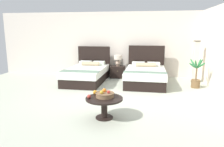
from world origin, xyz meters
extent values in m
cube|color=beige|center=(0.00, 0.00, -0.01)|extent=(10.00, 9.69, 0.02)
cube|color=silver|center=(0.00, 3.04, 1.28)|extent=(10.00, 0.12, 2.57)
cube|color=black|center=(-1.04, 1.63, 0.15)|extent=(1.30, 2.15, 0.30)
cube|color=white|center=(-1.04, 1.63, 0.41)|extent=(1.34, 2.19, 0.22)
cube|color=black|center=(-1.00, 2.71, 0.61)|extent=(1.30, 0.11, 1.21)
cube|color=white|center=(-1.28, 2.43, 0.59)|extent=(0.45, 0.32, 0.14)
cube|color=white|center=(-0.74, 2.41, 0.59)|extent=(0.45, 0.32, 0.14)
cylinder|color=tan|center=(-1.02, 2.18, 0.59)|extent=(0.68, 0.18, 0.15)
cube|color=slate|center=(-1.07, 0.94, 0.52)|extent=(1.29, 0.45, 0.01)
cube|color=black|center=(1.04, 1.63, 0.16)|extent=(1.36, 2.07, 0.32)
cube|color=white|center=(1.04, 1.63, 0.42)|extent=(1.40, 2.11, 0.21)
cube|color=black|center=(1.08, 2.67, 0.63)|extent=(1.37, 0.11, 1.26)
cube|color=white|center=(0.79, 2.39, 0.60)|extent=(0.47, 0.32, 0.14)
cube|color=white|center=(1.35, 2.37, 0.60)|extent=(0.47, 0.32, 0.14)
cylinder|color=tan|center=(1.06, 2.14, 0.60)|extent=(0.71, 0.18, 0.15)
cube|color=slate|center=(1.02, 1.02, 0.53)|extent=(1.36, 0.38, 0.01)
cube|color=black|center=(-0.01, 2.58, 0.23)|extent=(0.55, 0.45, 0.46)
sphere|color=tan|center=(-0.01, 2.34, 0.30)|extent=(0.02, 0.02, 0.02)
cylinder|color=tan|center=(-0.01, 2.60, 0.47)|extent=(0.14, 0.14, 0.02)
ellipsoid|color=tan|center=(-0.01, 2.60, 0.58)|extent=(0.19, 0.19, 0.21)
cylinder|color=#99844C|center=(-0.01, 2.60, 0.70)|extent=(0.02, 0.02, 0.04)
cylinder|color=beige|center=(-0.01, 2.60, 0.80)|extent=(0.32, 0.32, 0.17)
cylinder|color=black|center=(0.16, -1.45, 0.01)|extent=(0.36, 0.36, 0.02)
cylinder|color=black|center=(0.16, -1.45, 0.20)|extent=(0.13, 0.13, 0.41)
cylinder|color=black|center=(0.16, -1.45, 0.42)|extent=(0.77, 0.77, 0.04)
cylinder|color=brown|center=(0.17, -1.41, 0.49)|extent=(0.37, 0.37, 0.09)
torus|color=brown|center=(0.17, -1.41, 0.53)|extent=(0.39, 0.39, 0.02)
sphere|color=orange|center=(0.14, -1.33, 0.57)|extent=(0.08, 0.08, 0.08)
sphere|color=gold|center=(0.11, -1.47, 0.56)|extent=(0.08, 0.08, 0.08)
sphere|color=#B63128|center=(0.25, -1.42, 0.56)|extent=(0.07, 0.07, 0.07)
sphere|color=#B2382E|center=(-0.13, -1.53, 0.48)|extent=(0.08, 0.08, 0.08)
sphere|color=orange|center=(-0.08, -1.23, 0.49)|extent=(0.09, 0.09, 0.09)
cube|color=#2A291E|center=(2.80, 2.19, 0.01)|extent=(0.20, 0.20, 0.03)
cube|color=beige|center=(2.80, 2.19, 0.74)|extent=(0.16, 0.16, 1.42)
cube|color=#2A291E|center=(2.80, 2.19, 1.46)|extent=(0.20, 0.20, 0.02)
cylinder|color=brown|center=(2.65, 1.38, 0.13)|extent=(0.28, 0.28, 0.26)
cylinder|color=brown|center=(2.65, 1.38, 0.45)|extent=(0.04, 0.04, 0.37)
ellipsoid|color=#317B45|center=(2.77, 1.38, 0.73)|extent=(0.28, 0.06, 0.23)
ellipsoid|color=#317B45|center=(2.74, 1.49, 0.78)|extent=(0.22, 0.27, 0.35)
ellipsoid|color=#317B45|center=(2.56, 1.50, 0.77)|extent=(0.22, 0.29, 0.33)
ellipsoid|color=#317B45|center=(2.52, 1.36, 0.72)|extent=(0.29, 0.10, 0.22)
ellipsoid|color=#317B45|center=(2.59, 1.28, 0.77)|extent=(0.17, 0.24, 0.33)
ellipsoid|color=#317B45|center=(2.70, 1.27, 0.79)|extent=(0.16, 0.27, 0.36)
camera|label=1|loc=(0.89, -5.49, 1.75)|focal=33.55mm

